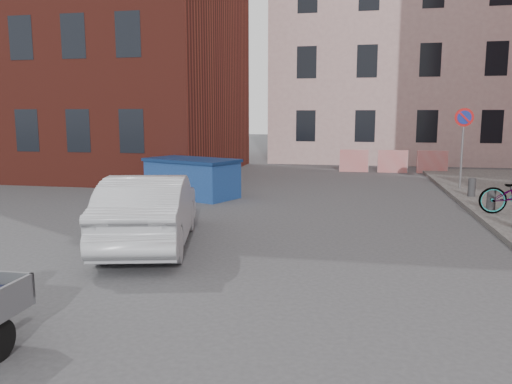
# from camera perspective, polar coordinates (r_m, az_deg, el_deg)

# --- Properties ---
(ground) EXTENTS (120.00, 120.00, 0.00)m
(ground) POSITION_cam_1_polar(r_m,az_deg,el_deg) (8.76, -5.93, -8.09)
(ground) COLOR #38383A
(ground) RESTS_ON ground
(building_brick) EXTENTS (12.00, 10.00, 14.00)m
(building_brick) POSITION_cam_1_polar(r_m,az_deg,el_deg) (24.36, -18.26, 18.89)
(building_brick) COLOR #591E16
(building_brick) RESTS_ON ground
(building_pink) EXTENTS (16.00, 8.00, 14.00)m
(building_pink) POSITION_cam_1_polar(r_m,az_deg,el_deg) (30.54, 18.40, 16.72)
(building_pink) COLOR #B78E8C
(building_pink) RESTS_ON ground
(far_building) EXTENTS (6.00, 6.00, 8.00)m
(far_building) POSITION_cam_1_polar(r_m,az_deg,el_deg) (37.53, -26.14, 10.10)
(far_building) COLOR maroon
(far_building) RESTS_ON ground
(no_parking_sign) EXTENTS (0.60, 0.09, 2.65)m
(no_parking_sign) POSITION_cam_1_polar(r_m,az_deg,el_deg) (17.85, 22.61, 6.42)
(no_parking_sign) COLOR gray
(no_parking_sign) RESTS_ON sidewalk
(barriers) EXTENTS (4.70, 0.18, 1.00)m
(barriers) POSITION_cam_1_polar(r_m,az_deg,el_deg) (23.16, 15.34, 3.40)
(barriers) COLOR red
(barriers) RESTS_ON ground
(dumpster) EXTENTS (3.23, 2.50, 1.21)m
(dumpster) POSITION_cam_1_polar(r_m,az_deg,el_deg) (15.69, -7.34, 1.63)
(dumpster) COLOR navy
(dumpster) RESTS_ON ground
(silver_car) EXTENTS (2.47, 4.47, 1.40)m
(silver_car) POSITION_cam_1_polar(r_m,az_deg,el_deg) (9.98, -12.01, -2.02)
(silver_car) COLOR #B2B4BA
(silver_car) RESTS_ON ground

